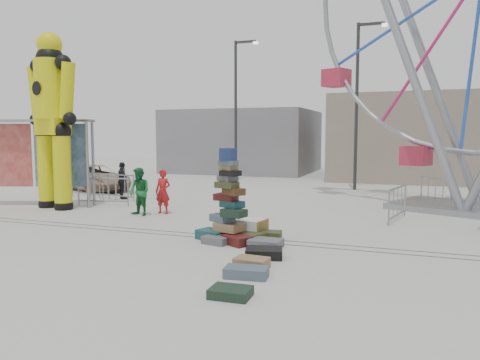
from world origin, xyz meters
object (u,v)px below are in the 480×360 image
(lamp_post_left, at_px, (237,103))
(banner_scaffold, at_px, (33,141))
(pedestrian_red, at_px, (163,192))
(crash_test_dummy, at_px, (52,114))
(barricade_wheel_back, at_px, (435,192))
(pedestrian_black, at_px, (122,181))
(suitcase_tower, at_px, (229,215))
(lamp_post_right, at_px, (359,97))
(pedestrian_green, at_px, (140,192))
(barricade_wheel_front, at_px, (398,203))
(parked_suv, at_px, (95,178))
(barricade_dummy_c, at_px, (103,191))
(barricade_dummy_a, at_px, (90,185))
(barricade_dummy_b, at_px, (116,187))
(steamer_trunk, at_px, (246,228))

(lamp_post_left, relative_size, banner_scaffold, 1.78)
(pedestrian_red, bearing_deg, crash_test_dummy, -174.87)
(barricade_wheel_back, height_order, pedestrian_black, pedestrian_black)
(suitcase_tower, bearing_deg, lamp_post_right, 103.52)
(lamp_post_right, distance_m, crash_test_dummy, 13.83)
(pedestrian_green, relative_size, pedestrian_black, 1.03)
(lamp_post_left, distance_m, pedestrian_red, 12.11)
(banner_scaffold, relative_size, barricade_wheel_front, 2.25)
(pedestrian_red, height_order, parked_suv, pedestrian_red)
(suitcase_tower, relative_size, banner_scaffold, 0.53)
(banner_scaffold, relative_size, barricade_dummy_c, 2.25)
(barricade_dummy_a, xyz_separation_m, pedestrian_green, (4.40, -3.10, 0.25))
(barricade_wheel_back, distance_m, pedestrian_green, 10.88)
(lamp_post_right, relative_size, suitcase_tower, 3.39)
(pedestrian_green, bearing_deg, barricade_dummy_a, 161.42)
(suitcase_tower, relative_size, barricade_dummy_c, 1.18)
(barricade_dummy_c, relative_size, barricade_wheel_back, 1.00)
(banner_scaffold, relative_size, barricade_dummy_b, 2.25)
(steamer_trunk, bearing_deg, pedestrian_black, 154.07)
(banner_scaffold, distance_m, steamer_trunk, 9.78)
(pedestrian_red, relative_size, pedestrian_green, 0.95)
(lamp_post_right, distance_m, barricade_dummy_b, 12.09)
(lamp_post_right, height_order, lamp_post_left, same)
(pedestrian_red, height_order, pedestrian_black, pedestrian_black)
(barricade_dummy_b, xyz_separation_m, pedestrian_green, (2.97, -2.94, 0.25))
(barricade_wheel_back, bearing_deg, lamp_post_left, -150.22)
(steamer_trunk, bearing_deg, lamp_post_left, 120.30)
(lamp_post_right, height_order, pedestrian_red, lamp_post_right)
(barricade_dummy_a, height_order, barricade_dummy_c, same)
(crash_test_dummy, bearing_deg, pedestrian_green, 10.41)
(barricade_dummy_c, relative_size, barricade_wheel_front, 1.00)
(lamp_post_left, distance_m, steamer_trunk, 15.48)
(barricade_dummy_c, distance_m, pedestrian_black, 1.88)
(pedestrian_green, bearing_deg, pedestrian_red, 63.27)
(lamp_post_right, height_order, steamer_trunk, lamp_post_right)
(lamp_post_right, distance_m, banner_scaffold, 14.63)
(lamp_post_right, xyz_separation_m, barricade_wheel_front, (2.10, -8.06, -3.93))
(lamp_post_right, relative_size, steamer_trunk, 7.82)
(parked_suv, bearing_deg, pedestrian_green, -106.98)
(suitcase_tower, bearing_deg, barricade_wheel_front, 70.03)
(barricade_wheel_front, height_order, pedestrian_black, pedestrian_black)
(suitcase_tower, distance_m, pedestrian_red, 4.72)
(lamp_post_left, bearing_deg, banner_scaffold, -108.34)
(crash_test_dummy, relative_size, barricade_wheel_front, 3.27)
(barricade_dummy_b, distance_m, pedestrian_green, 4.18)
(pedestrian_green, xyz_separation_m, pedestrian_black, (-2.85, 3.22, -0.02))
(barricade_wheel_back, xyz_separation_m, pedestrian_black, (-12.23, -2.29, 0.23))
(barricade_dummy_b, relative_size, parked_suv, 0.45)
(lamp_post_left, relative_size, barricade_wheel_back, 4.00)
(lamp_post_right, xyz_separation_m, pedestrian_red, (-5.47, -9.42, -3.72))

